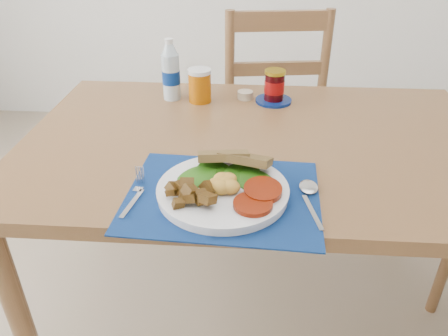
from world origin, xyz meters
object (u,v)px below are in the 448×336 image
breakfast_plate (220,188)px  water_bottle (171,73)px  juice_glass (200,86)px  chair_far (270,94)px  jam_on_saucer (274,88)px

breakfast_plate → water_bottle: bearing=111.3°
breakfast_plate → juice_glass: (-0.12, 0.59, 0.03)m
chair_far → water_bottle: 0.61m
breakfast_plate → water_bottle: water_bottle is taller
juice_glass → jam_on_saucer: 0.26m
water_bottle → jam_on_saucer: water_bottle is taller
breakfast_plate → water_bottle: (-0.22, 0.61, 0.07)m
chair_far → breakfast_plate: chair_far is taller
juice_glass → water_bottle: bearing=169.8°
water_bottle → juice_glass: water_bottle is taller
water_bottle → juice_glass: (0.10, -0.02, -0.04)m
water_bottle → chair_far: bearing=49.5°
breakfast_plate → juice_glass: bearing=102.6°
breakfast_plate → jam_on_saucer: jam_on_saucer is taller
breakfast_plate → juice_glass: juice_glass is taller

